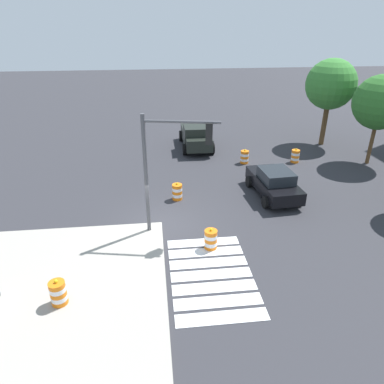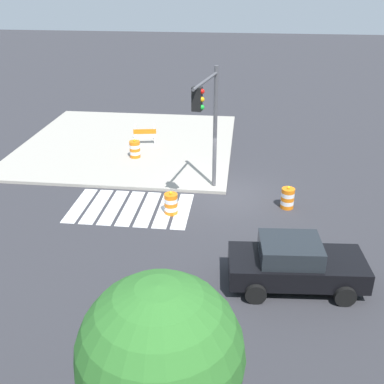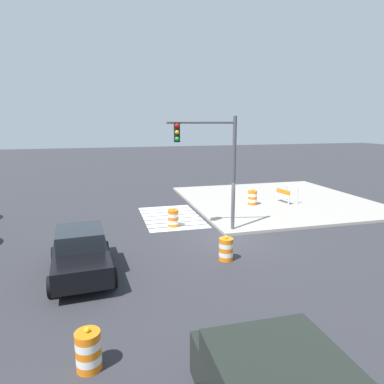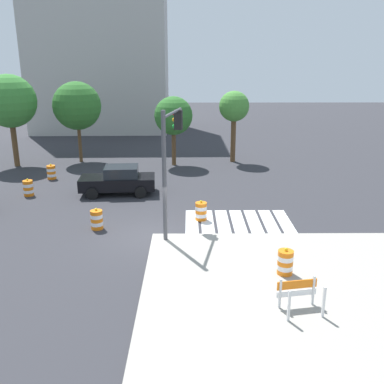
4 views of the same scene
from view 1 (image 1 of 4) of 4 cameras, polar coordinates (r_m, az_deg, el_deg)
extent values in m
plane|color=#2D2D33|center=(17.44, -4.90, -5.31)|extent=(120.00, 120.00, 0.00)
cube|color=silver|center=(16.09, 1.81, -8.15)|extent=(0.60, 3.20, 0.02)
cube|color=silver|center=(15.49, 2.21, -9.70)|extent=(0.60, 3.20, 0.02)
cube|color=silver|center=(14.89, 2.65, -11.38)|extent=(0.60, 3.20, 0.02)
cube|color=silver|center=(14.31, 3.13, -13.19)|extent=(0.60, 3.20, 0.02)
cube|color=silver|center=(13.75, 3.65, -15.15)|extent=(0.60, 3.20, 0.02)
cube|color=silver|center=(13.21, 4.23, -17.28)|extent=(0.60, 3.20, 0.02)
cube|color=silver|center=(12.69, 4.88, -19.58)|extent=(0.60, 3.20, 0.02)
cube|color=black|center=(20.46, 13.01, 1.21)|extent=(4.42, 2.15, 0.70)
cube|color=#1E2328|center=(19.99, 13.46, 2.61)|extent=(2.01, 1.73, 0.60)
cylinder|color=black|center=(21.40, 9.20, 1.68)|extent=(0.68, 0.29, 0.66)
cylinder|color=black|center=(22.09, 13.86, 2.03)|extent=(0.68, 0.29, 0.66)
cylinder|color=black|center=(19.15, 11.82, -1.63)|extent=(0.68, 0.29, 0.66)
cylinder|color=black|center=(19.91, 16.90, -1.12)|extent=(0.68, 0.29, 0.66)
cube|color=black|center=(28.97, 0.36, 9.71)|extent=(2.52, 2.02, 0.90)
cube|color=black|center=(26.89, 0.86, 9.06)|extent=(1.92, 2.02, 1.50)
cube|color=black|center=(25.94, 1.15, 7.71)|extent=(1.42, 1.91, 0.90)
cylinder|color=black|center=(26.51, 3.26, 7.06)|extent=(0.84, 0.31, 0.84)
cylinder|color=black|center=(26.27, -1.17, 6.92)|extent=(0.84, 0.31, 0.84)
cylinder|color=black|center=(29.70, 2.23, 9.20)|extent=(0.84, 0.31, 0.84)
cylinder|color=black|center=(29.49, -1.75, 9.08)|extent=(0.84, 0.31, 0.84)
cylinder|color=orange|center=(19.76, -2.39, -0.92)|extent=(0.56, 0.56, 0.18)
cylinder|color=white|center=(19.68, -2.40, -0.45)|extent=(0.56, 0.56, 0.18)
cylinder|color=orange|center=(19.60, -2.41, 0.02)|extent=(0.56, 0.56, 0.18)
cylinder|color=white|center=(19.52, -2.42, 0.49)|extent=(0.56, 0.56, 0.18)
cylinder|color=orange|center=(19.44, -2.43, 0.97)|extent=(0.56, 0.56, 0.18)
sphere|color=yellow|center=(19.38, -2.44, 1.37)|extent=(0.12, 0.12, 0.12)
cylinder|color=orange|center=(15.72, 3.02, -8.76)|extent=(0.56, 0.56, 0.18)
cylinder|color=white|center=(15.62, 3.03, -8.21)|extent=(0.56, 0.56, 0.18)
cylinder|color=orange|center=(15.51, 3.05, -7.67)|extent=(0.56, 0.56, 0.18)
cylinder|color=white|center=(15.41, 3.07, -7.11)|extent=(0.56, 0.56, 0.18)
cylinder|color=orange|center=(15.32, 3.08, -6.55)|extent=(0.56, 0.56, 0.18)
sphere|color=yellow|center=(15.24, 3.09, -6.07)|extent=(0.12, 0.12, 0.12)
cylinder|color=orange|center=(25.97, 16.26, 4.84)|extent=(0.56, 0.56, 0.18)
cylinder|color=white|center=(25.91, 16.30, 5.21)|extent=(0.56, 0.56, 0.18)
cylinder|color=orange|center=(25.85, 16.35, 5.58)|extent=(0.56, 0.56, 0.18)
cylinder|color=white|center=(25.79, 16.40, 5.96)|extent=(0.56, 0.56, 0.18)
cylinder|color=orange|center=(25.73, 16.45, 6.33)|extent=(0.56, 0.56, 0.18)
sphere|color=yellow|center=(25.68, 16.50, 6.65)|extent=(0.12, 0.12, 0.12)
cylinder|color=orange|center=(25.05, 8.43, 4.85)|extent=(0.56, 0.56, 0.18)
cylinder|color=white|center=(24.98, 8.46, 5.23)|extent=(0.56, 0.56, 0.18)
cylinder|color=orange|center=(24.92, 8.49, 5.62)|extent=(0.56, 0.56, 0.18)
cylinder|color=white|center=(24.86, 8.52, 6.00)|extent=(0.56, 0.56, 0.18)
cylinder|color=orange|center=(24.80, 8.54, 6.39)|extent=(0.56, 0.56, 0.18)
sphere|color=yellow|center=(24.75, 8.57, 6.72)|extent=(0.12, 0.12, 0.12)
cylinder|color=orange|center=(13.68, -20.56, -16.15)|extent=(0.56, 0.56, 0.18)
cylinder|color=white|center=(13.56, -20.68, -15.58)|extent=(0.56, 0.56, 0.18)
cylinder|color=orange|center=(13.45, -20.81, -15.00)|extent=(0.56, 0.56, 0.18)
cylinder|color=white|center=(13.33, -20.93, -14.41)|extent=(0.56, 0.56, 0.18)
cylinder|color=orange|center=(13.22, -21.06, -13.82)|extent=(0.56, 0.56, 0.18)
sphere|color=yellow|center=(13.13, -21.17, -13.31)|extent=(0.12, 0.12, 0.12)
cylinder|color=#4C4C51|center=(15.57, -7.43, 2.56)|extent=(0.18, 0.18, 5.50)
cylinder|color=#4C4C51|center=(14.52, -1.68, 11.27)|extent=(0.74, 3.16, 0.12)
cube|color=black|center=(14.56, 2.79, 9.46)|extent=(0.41, 0.34, 0.90)
sphere|color=red|center=(14.66, 2.84, 10.80)|extent=(0.20, 0.20, 0.20)
sphere|color=#F2A514|center=(14.74, 2.82, 9.67)|extent=(0.20, 0.20, 0.20)
sphere|color=green|center=(14.83, 2.79, 8.56)|extent=(0.20, 0.20, 0.20)
cylinder|color=brown|center=(27.23, 27.01, 7.12)|extent=(0.25, 0.25, 2.98)
sphere|color=#2D6B28|center=(26.60, 28.22, 12.65)|extent=(3.54, 3.54, 3.54)
cylinder|color=brown|center=(30.14, 20.60, 10.33)|extent=(0.39, 0.39, 3.38)
sphere|color=#387F33|center=(29.54, 21.54, 15.91)|extent=(3.74, 3.74, 3.74)
camera|label=2|loc=(24.69, 47.68, 18.72)|focal=43.28mm
camera|label=3|loc=(30.38, 4.78, 19.13)|focal=32.20mm
camera|label=4|loc=(22.01, -60.48, 9.48)|focal=40.32mm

